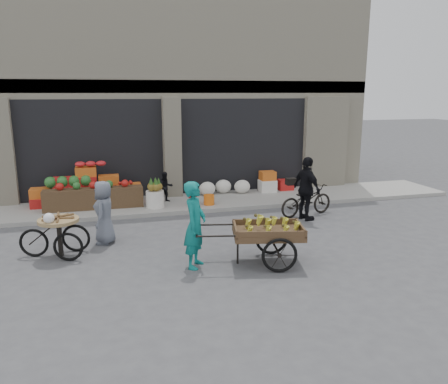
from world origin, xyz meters
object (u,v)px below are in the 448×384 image
object	(u,v)px
seated_person	(166,187)
vendor_woman	(195,225)
orange_bucket	(209,200)
banana_cart	(266,229)
pineapple_bin	(155,199)
vendor_grey	(104,212)
bicycle	(306,200)
cyclist	(307,189)
fire_hydrant	(192,193)
tricycle_cart	(59,231)

from	to	relation	value
seated_person	vendor_woman	distance (m)	5.01
orange_bucket	banana_cart	world-z (taller)	banana_cart
pineapple_bin	vendor_grey	size ratio (longest dim) A/B	0.35
vendor_woman	bicycle	distance (m)	4.75
pineapple_bin	cyclist	bearing A→B (deg)	-26.79
fire_hydrant	seated_person	distance (m)	0.96
bicycle	pineapple_bin	bearing A→B (deg)	55.99
fire_hydrant	cyclist	world-z (taller)	cyclist
fire_hydrant	vendor_woman	bearing A→B (deg)	-100.42
pineapple_bin	banana_cart	bearing A→B (deg)	-69.61
bicycle	banana_cart	bearing A→B (deg)	128.93
fire_hydrant	vendor_woman	distance (m)	4.44
vendor_grey	cyclist	world-z (taller)	cyclist
seated_person	vendor_grey	xyz separation A→B (m)	(-1.83, -3.07, 0.15)
bicycle	vendor_woman	bearing A→B (deg)	113.79
orange_bucket	seated_person	world-z (taller)	seated_person
pineapple_bin	vendor_grey	bearing A→B (deg)	-120.19
pineapple_bin	seated_person	bearing A→B (deg)	56.31
vendor_grey	seated_person	bearing A→B (deg)	163.23
pineapple_bin	bicycle	distance (m)	4.37
seated_person	cyclist	xyz separation A→B (m)	(3.48, -2.56, 0.29)
orange_bucket	banana_cart	distance (m)	4.53
vendor_grey	cyclist	size ratio (longest dim) A/B	0.84
fire_hydrant	bicycle	bearing A→B (deg)	-26.86
pineapple_bin	vendor_woman	bearing A→B (deg)	-86.10
vendor_woman	banana_cart	bearing A→B (deg)	-69.36
fire_hydrant	orange_bucket	distance (m)	0.55
fire_hydrant	seated_person	size ratio (longest dim) A/B	0.76
vendor_grey	cyclist	xyz separation A→B (m)	(5.32, 0.50, 0.14)
pineapple_bin	seated_person	xyz separation A→B (m)	(0.40, 0.60, 0.21)
tricycle_cart	bicycle	size ratio (longest dim) A/B	0.85
bicycle	tricycle_cart	bearing A→B (deg)	90.29
vendor_grey	bicycle	world-z (taller)	vendor_grey
banana_cart	bicycle	distance (m)	3.87
seated_person	pineapple_bin	bearing A→B (deg)	-133.69
banana_cart	tricycle_cart	size ratio (longest dim) A/B	1.72
fire_hydrant	vendor_woman	size ratio (longest dim) A/B	0.41
tricycle_cart	bicycle	distance (m)	6.63
pineapple_bin	bicycle	size ratio (longest dim) A/B	0.30
pineapple_bin	orange_bucket	world-z (taller)	pineapple_bin
banana_cart	cyclist	world-z (taller)	cyclist
vendor_woman	pineapple_bin	bearing A→B (deg)	32.64
pineapple_bin	banana_cart	size ratio (longest dim) A/B	0.21
seated_person	banana_cart	xyz separation A→B (m)	(1.31, -5.20, 0.14)
vendor_woman	seated_person	bearing A→B (deg)	27.59
fire_hydrant	cyclist	bearing A→B (deg)	-34.47
seated_person	bicycle	distance (m)	4.27
seated_person	cyclist	distance (m)	4.33
tricycle_cart	fire_hydrant	bearing A→B (deg)	53.86
pineapple_bin	fire_hydrant	world-z (taller)	fire_hydrant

